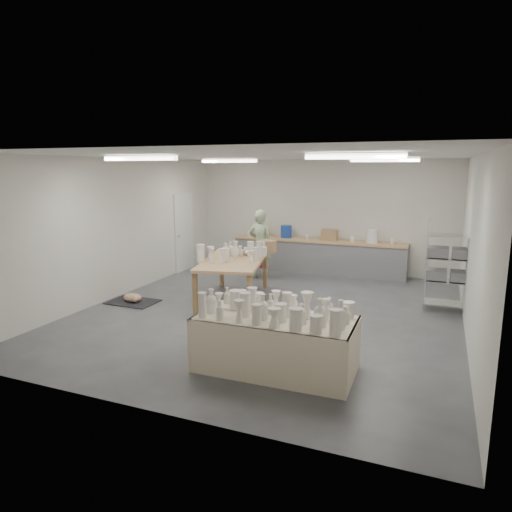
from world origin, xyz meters
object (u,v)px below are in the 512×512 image
at_px(potter, 261,244).
at_px(red_stool, 264,267).
at_px(drying_table, 275,341).
at_px(work_table, 237,258).

relative_size(potter, red_stool, 4.77).
distance_m(potter, red_stool, 0.69).
distance_m(drying_table, work_table, 3.61).
xyz_separation_m(potter, red_stool, (-0.00, 0.27, -0.63)).
bearing_deg(red_stool, work_table, -84.26).
bearing_deg(potter, drying_table, 118.40).
bearing_deg(potter, work_table, 101.24).
height_order(potter, red_stool, potter).
relative_size(drying_table, potter, 1.25).
xyz_separation_m(work_table, red_stool, (-0.22, 2.19, -0.65)).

